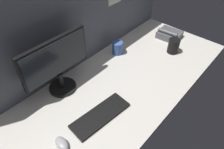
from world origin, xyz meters
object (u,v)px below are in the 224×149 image
keyboard (100,115)px  mug_ceramic_blue (118,48)px  monitor (57,63)px  desk_phone (169,34)px  mouse (62,143)px  mug_black_travel (173,46)px

keyboard → mug_ceramic_blue: bearing=36.6°
keyboard → mug_ceramic_blue: mug_ceramic_blue is taller
monitor → desk_phone: (102.75, -22.10, -18.10)cm
monitor → keyboard: monitor is taller
monitor → keyboard: size_ratio=1.26×
monitor → desk_phone: monitor is taller
mouse → keyboard: bearing=2.3°
keyboard → desk_phone: 103.87cm
mug_black_travel → desk_phone: size_ratio=0.58×
monitor → mug_black_travel: 93.52cm
mouse → mug_black_travel: 112.16cm
mouse → mug_black_travel: size_ratio=0.81×
monitor → keyboard: 41.06cm
mouse → mug_black_travel: mug_black_travel is taller
keyboard → mouse: (-26.68, 2.40, 0.70)cm
monitor → mug_ceramic_blue: (54.80, -2.55, -16.31)cm
mug_black_travel → mouse: bearing=178.9°
mug_black_travel → desk_phone: mug_black_travel is taller
mouse → mug_ceramic_blue: mug_ceramic_blue is taller
keyboard → mug_ceramic_blue: 64.35cm
mug_ceramic_blue → monitor: bearing=177.3°
mouse → desk_phone: size_ratio=0.48×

